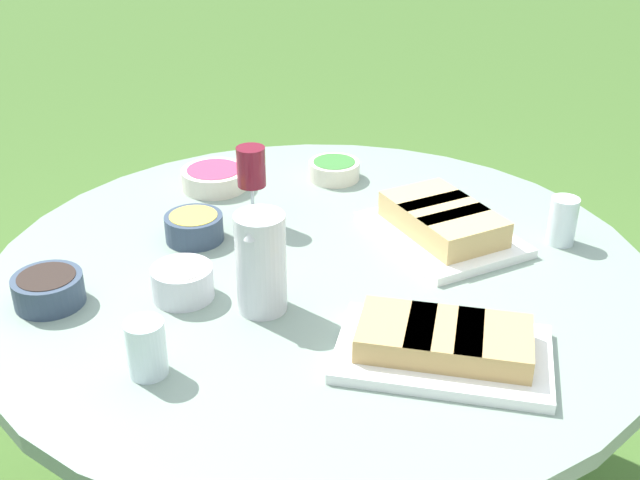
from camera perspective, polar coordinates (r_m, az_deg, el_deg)
The scene contains 12 objects.
dining_table at distance 1.72m, azimuth 0.00°, elevation -4.74°, with size 1.37×1.37×0.73m.
water_pitcher at distance 1.48m, azimuth -4.23°, elevation -1.63°, with size 0.10×0.09×0.20m.
wine_glass at distance 1.79m, azimuth -4.91°, elevation 4.97°, with size 0.06×0.06×0.18m.
platter_bread_main at distance 1.78m, azimuth 8.70°, elevation 1.13°, with size 0.42×0.42×0.08m.
platter_charcuterie at distance 1.40m, azimuth 8.79°, elevation -7.35°, with size 0.27×0.39×0.06m.
bowl_fries at distance 1.77m, azimuth -8.95°, elevation 0.99°, with size 0.13×0.13×0.06m.
bowl_salad at distance 2.06m, azimuth 1.02°, elevation 5.07°, with size 0.13×0.13×0.05m.
bowl_olives at distance 1.61m, azimuth -18.76°, elevation -3.26°, with size 0.13×0.13×0.06m.
bowl_dip_red at distance 2.02m, azimuth -7.51°, elevation 4.45°, with size 0.16×0.16×0.05m.
bowl_dip_cream at distance 1.57m, azimuth -9.75°, elevation -2.85°, with size 0.12×0.12×0.07m.
cup_water_near at distance 1.37m, azimuth -12.25°, elevation -7.52°, with size 0.07×0.07×0.10m.
cup_water_far at distance 1.81m, azimuth 16.87°, elevation 1.31°, with size 0.06×0.06×0.11m.
Camera 1 is at (1.36, 0.47, 1.56)m, focal length 45.00 mm.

